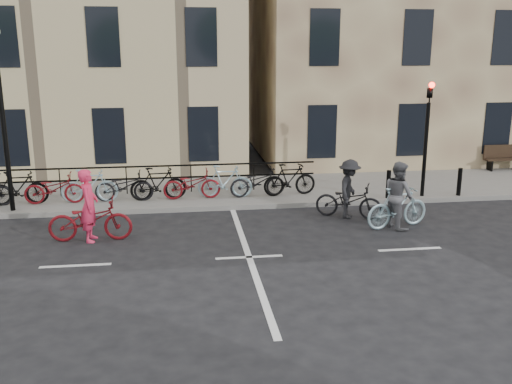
{
  "coord_description": "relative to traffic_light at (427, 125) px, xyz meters",
  "views": [
    {
      "loc": [
        -1.56,
        -12.62,
        4.89
      ],
      "look_at": [
        0.43,
        1.91,
        1.1
      ],
      "focal_mm": 40.0,
      "sensor_mm": 36.0,
      "label": 1
    }
  ],
  "objects": [
    {
      "name": "parked_bikes",
      "position": [
        -9.02,
        0.7,
        -1.81
      ],
      "size": [
        11.45,
        1.23,
        1.05
      ],
      "color": "black",
      "rests_on": "sidewalk"
    },
    {
      "name": "cyclist_grey",
      "position": [
        -1.88,
        -2.62,
        -1.7
      ],
      "size": [
        1.99,
        1.05,
        1.86
      ],
      "rotation": [
        0.0,
        0.0,
        1.83
      ],
      "color": "#8EB0BB",
      "rests_on": "ground"
    },
    {
      "name": "building_east",
      "position": [
        2.8,
        8.66,
        3.7
      ],
      "size": [
        14.0,
        10.0,
        12.0
      ],
      "primitive_type": "cube",
      "color": "#8A6E53",
      "rests_on": "sidewalk"
    },
    {
      "name": "sidewalk",
      "position": [
        -10.2,
        1.66,
        -2.38
      ],
      "size": [
        46.0,
        4.0,
        0.15
      ],
      "primitive_type": "cube",
      "color": "slate",
      "rests_on": "ground"
    },
    {
      "name": "cyclist_dark",
      "position": [
        -2.93,
        -1.53,
        -1.78
      ],
      "size": [
        2.03,
        1.48,
        1.72
      ],
      "rotation": [
        0.0,
        0.0,
        1.1
      ],
      "color": "black",
      "rests_on": "ground"
    },
    {
      "name": "bench",
      "position": [
        4.8,
        3.39,
        -1.78
      ],
      "size": [
        1.6,
        0.41,
        0.97
      ],
      "color": "black",
      "rests_on": "sidewalk"
    },
    {
      "name": "cyclist_pink",
      "position": [
        -10.08,
        -2.59,
        -1.8
      ],
      "size": [
        2.12,
        0.78,
        1.88
      ],
      "rotation": [
        0.0,
        0.0,
        1.55
      ],
      "color": "maroon",
      "rests_on": "ground"
    },
    {
      "name": "bollard_east",
      "position": [
        -1.2,
        -0.09,
        -1.85
      ],
      "size": [
        0.14,
        0.14,
        0.9
      ],
      "primitive_type": "cylinder",
      "color": "black",
      "rests_on": "sidewalk"
    },
    {
      "name": "traffic_light",
      "position": [
        0.0,
        0.0,
        0.0
      ],
      "size": [
        0.18,
        0.3,
        3.9
      ],
      "color": "black",
      "rests_on": "sidewalk"
    },
    {
      "name": "lamp_post",
      "position": [
        -12.7,
        0.06,
        1.04
      ],
      "size": [
        0.36,
        0.36,
        5.28
      ],
      "color": "black",
      "rests_on": "sidewalk"
    },
    {
      "name": "bollard_west",
      "position": [
        1.2,
        -0.09,
        -1.85
      ],
      "size": [
        0.14,
        0.14,
        0.9
      ],
      "primitive_type": "cylinder",
      "color": "black",
      "rests_on": "sidewalk"
    },
    {
      "name": "ground",
      "position": [
        -6.2,
        -4.34,
        -2.45
      ],
      "size": [
        120.0,
        120.0,
        0.0
      ],
      "primitive_type": "plane",
      "color": "black",
      "rests_on": "ground"
    }
  ]
}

